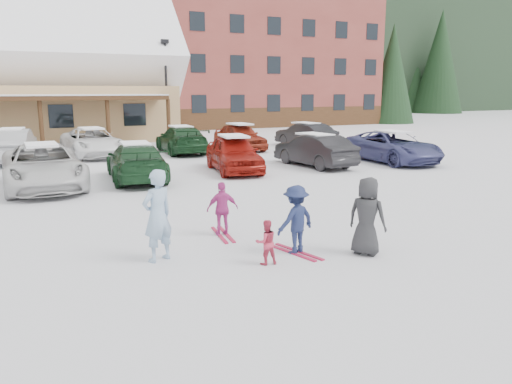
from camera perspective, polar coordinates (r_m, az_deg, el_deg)
name	(u,v)px	position (r m, az deg, el deg)	size (l,w,h in m)	color
ground	(263,246)	(10.93, 0.79, -6.23)	(160.00, 160.00, 0.00)	silver
alpine_hotel	(226,35)	(51.24, -3.45, 17.48)	(31.48, 14.01, 21.48)	brown
lamp_post	(166,84)	(34.37, -10.23, 12.00)	(0.50, 0.25, 6.59)	black
conifer_1	(393,61)	(53.97, 15.36, 14.28)	(4.84, 4.84, 11.22)	black
conifer_3	(130,72)	(54.43, -14.17, 13.10)	(3.96, 3.96, 9.18)	black
conifer_4	(345,65)	(67.53, 10.17, 14.12)	(5.06, 5.06, 11.73)	black
adult_skier	(157,216)	(9.99, -11.20, -2.68)	(0.67, 0.44, 1.85)	#8CABC8
toddler_red	(266,242)	(9.73, 1.17, -5.75)	(0.43, 0.34, 0.89)	#C1334D
child_navy	(296,220)	(10.34, 4.56, -3.16)	(0.93, 0.53, 1.44)	#182146
skis_child_navy	(295,252)	(10.54, 4.50, -6.86)	(0.20, 1.40, 0.03)	#A5173B
child_magenta	(222,209)	(11.62, -3.85, -1.94)	(0.74, 0.31, 1.27)	#BA3384
skis_child_magenta	(223,234)	(11.78, -3.81, -4.87)	(0.20, 1.40, 0.03)	#A5173B
bystander_dark	(367,216)	(10.46, 12.57, -2.72)	(0.79, 0.52, 1.62)	#272729
parked_car_2	(43,166)	(18.71, -23.16, 2.71)	(2.53, 5.49, 1.53)	silver
parked_car_3	(136,162)	(19.27, -13.53, 3.37)	(1.96, 4.82, 1.40)	#173C1F
parked_car_4	(234,154)	(20.79, -2.56, 4.40)	(1.77, 4.39, 1.50)	maroon
parked_car_5	(314,150)	(22.39, 6.70, 4.77)	(1.52, 4.36, 1.44)	black
parked_car_6	(392,147)	(24.37, 15.31, 5.00)	(2.41, 5.23, 1.45)	#3C3E71
parked_car_9	(13,146)	(26.05, -26.03, 4.78)	(1.67, 4.78, 1.57)	#9C9DA1
parked_car_10	(92,142)	(26.90, -18.24, 5.41)	(2.40, 5.22, 1.45)	white
parked_car_11	(181,140)	(27.25, -8.54, 5.93)	(2.02, 4.98, 1.44)	#14361B
parked_car_12	(240,137)	(28.46, -1.85, 6.32)	(1.74, 4.33, 1.48)	maroon
parked_car_13	(306,135)	(30.22, 5.70, 6.53)	(1.51, 4.32, 1.42)	black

